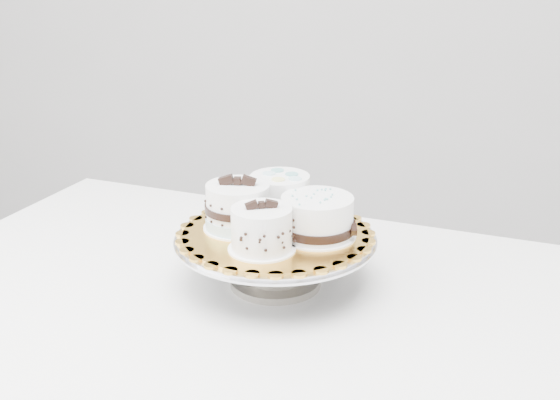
% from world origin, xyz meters
% --- Properties ---
extents(table, '(1.32, 0.99, 0.75)m').
position_xyz_m(table, '(0.00, 0.08, 0.67)').
color(table, white).
rests_on(table, floor).
extents(cake_stand, '(0.34, 0.34, 0.09)m').
position_xyz_m(cake_stand, '(0.05, 0.12, 0.81)').
color(cake_stand, gray).
rests_on(cake_stand, table).
extents(cake_board, '(0.36, 0.36, 0.00)m').
position_xyz_m(cake_board, '(0.05, 0.12, 0.84)').
color(cake_board, gold).
rests_on(cake_board, cake_stand).
extents(cake_swirl, '(0.12, 0.12, 0.08)m').
position_xyz_m(cake_swirl, '(0.04, 0.05, 0.88)').
color(cake_swirl, white).
rests_on(cake_swirl, cake_board).
extents(cake_banded, '(0.12, 0.12, 0.10)m').
position_xyz_m(cake_banded, '(-0.02, 0.13, 0.88)').
color(cake_banded, white).
rests_on(cake_banded, cake_board).
extents(cake_dots, '(0.13, 0.13, 0.08)m').
position_xyz_m(cake_dots, '(0.04, 0.20, 0.88)').
color(cake_dots, white).
rests_on(cake_dots, cake_board).
extents(cake_ribbon, '(0.14, 0.14, 0.07)m').
position_xyz_m(cake_ribbon, '(0.12, 0.13, 0.88)').
color(cake_ribbon, white).
rests_on(cake_ribbon, cake_board).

